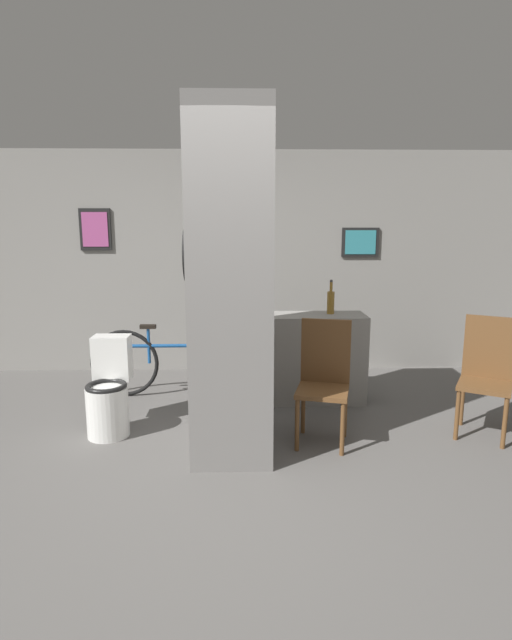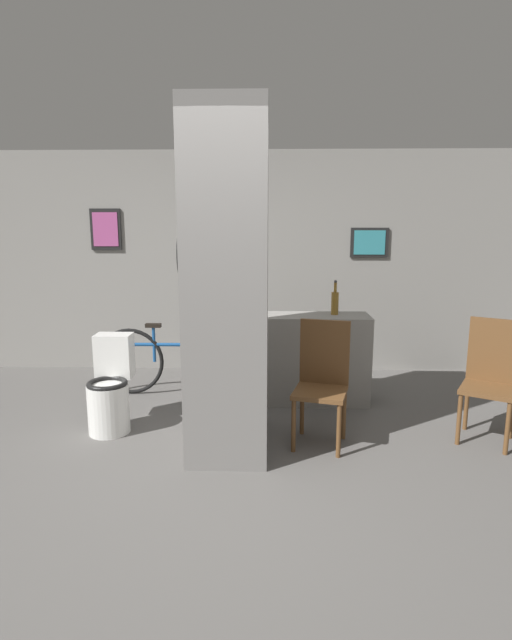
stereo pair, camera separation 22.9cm
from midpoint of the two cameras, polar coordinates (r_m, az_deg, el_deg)
ground_plane at (r=3.78m, az=-2.07°, el=-16.92°), size 14.00×14.00×0.00m
wall_back at (r=5.99m, az=-0.58°, el=6.52°), size 8.00×0.09×2.60m
pillar_center at (r=3.85m, az=-1.45°, el=3.99°), size 0.64×0.97×2.60m
counter_shelf at (r=5.03m, az=6.71°, el=-4.40°), size 1.29×0.44×0.88m
toilet at (r=4.49m, az=-14.91°, el=-7.84°), size 0.35×0.51×0.81m
chair_near_pillar at (r=4.11m, az=9.16°, el=-6.60°), size 0.50×0.50×1.00m
chair_by_doorway at (r=4.59m, az=26.55°, el=-5.76°), size 0.55×0.55×1.00m
bicycle at (r=5.25m, az=-7.53°, el=-4.61°), size 1.73×0.42×0.76m
bottle_tall at (r=4.99m, az=10.31°, el=2.05°), size 0.07×0.07×0.34m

